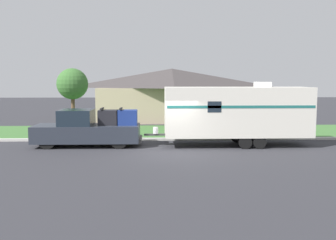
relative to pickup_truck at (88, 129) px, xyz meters
The scene contains 8 objects.
ground_plane 5.00m from the pickup_truck, 23.44° to the right, with size 120.00×120.00×0.00m, color #2D2D33.
curb_strip 4.92m from the pickup_truck, 21.73° to the left, with size 80.00×0.30×0.14m.
lawn_strip 7.13m from the pickup_truck, 50.39° to the left, with size 80.00×7.00×0.03m.
house_across_street 14.00m from the pickup_truck, 68.67° to the left, with size 13.50×6.60×4.56m.
pickup_truck is the anchor object (origin of this frame).
travel_trailer 8.07m from the pickup_truck, ahead, with size 8.90×2.49×3.45m.
mailbox 2.69m from the pickup_truck, 118.44° to the left, with size 0.48×0.20×1.41m.
tree_in_yard 5.50m from the pickup_truck, 111.26° to the left, with size 2.03×2.03×4.32m.
Camera 1 is at (-0.88, -18.12, 3.53)m, focal length 40.00 mm.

